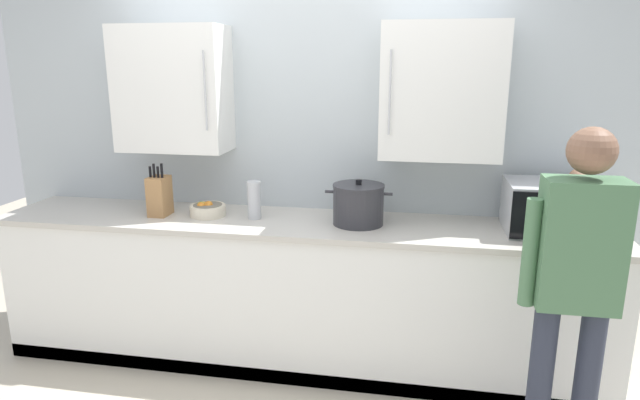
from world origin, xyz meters
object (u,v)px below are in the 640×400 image
Objects in this scene: microwave_oven at (548,208)px; thermos_flask at (254,200)px; fruit_bowl at (207,209)px; stock_pot at (358,204)px; person_figure at (575,275)px; knife_block at (159,196)px.

microwave_oven is 1.70m from thermos_flask.
fruit_bowl is at bearing 179.20° from thermos_flask.
stock_pot is 1.81× the size of fruit_bowl.
person_figure reaches higher than stock_pot.
knife_block is 0.61m from thermos_flask.
microwave_oven is 0.74m from person_figure.
knife_block is 1.24m from stock_pot.
fruit_bowl is at bearing 160.54° from person_figure.
knife_block is 0.84× the size of stock_pot.
microwave_oven is 2.12× the size of thermos_flask.
person_figure is at bearing -33.87° from stock_pot.
thermos_flask is at bearing -178.99° from microwave_oven.
fruit_bowl is 0.14× the size of person_figure.
stock_pot is at bearing 1.38° from knife_block.
stock_pot is 0.64m from thermos_flask.
microwave_oven reaches higher than stock_pot.
thermos_flask is at bearing 179.89° from stock_pot.
thermos_flask is 1.81m from person_figure.
thermos_flask is (0.60, 0.03, -0.01)m from knife_block.
microwave_oven reaches higher than thermos_flask.
stock_pot is at bearing -0.11° from thermos_flask.
microwave_oven is 0.31× the size of person_figure.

